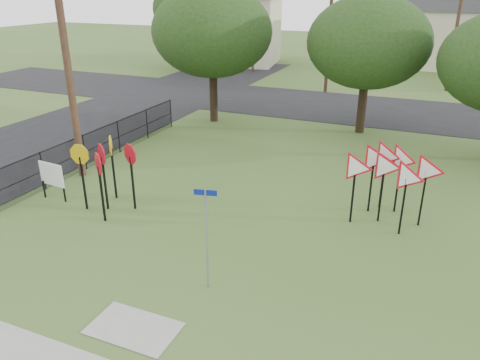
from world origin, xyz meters
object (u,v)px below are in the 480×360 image
at_px(stop_sign_cluster, 105,161).
at_px(yield_sign_cluster, 390,168).
at_px(street_name_sign, 207,233).
at_px(info_board, 52,175).

xyz_separation_m(stop_sign_cluster, yield_sign_cluster, (8.77, 2.96, 0.04)).
xyz_separation_m(street_name_sign, yield_sign_cluster, (3.64, 5.67, 0.22)).
relative_size(street_name_sign, info_board, 1.94).
bearing_deg(stop_sign_cluster, street_name_sign, -27.82).
distance_m(yield_sign_cluster, info_board, 11.53).
xyz_separation_m(street_name_sign, info_board, (-7.43, 2.54, -0.64)).
height_order(stop_sign_cluster, info_board, stop_sign_cluster).
bearing_deg(yield_sign_cluster, street_name_sign, -122.66).
bearing_deg(yield_sign_cluster, info_board, -164.22).
xyz_separation_m(stop_sign_cluster, info_board, (-2.29, -0.17, -0.82)).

